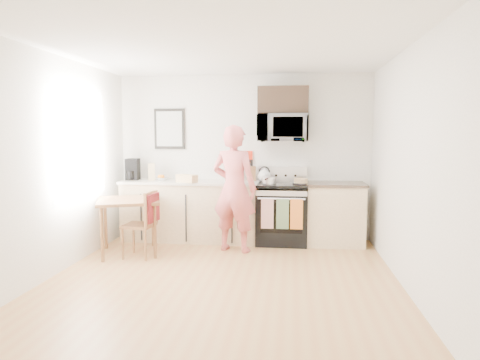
# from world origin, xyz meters

# --- Properties ---
(floor) EXTENTS (4.60, 4.60, 0.00)m
(floor) POSITION_xyz_m (0.00, 0.00, 0.00)
(floor) COLOR #AE7643
(floor) RESTS_ON ground
(back_wall) EXTENTS (4.00, 0.04, 2.60)m
(back_wall) POSITION_xyz_m (0.00, 2.30, 1.30)
(back_wall) COLOR silver
(back_wall) RESTS_ON floor
(front_wall) EXTENTS (4.00, 0.04, 2.60)m
(front_wall) POSITION_xyz_m (0.00, -2.30, 1.30)
(front_wall) COLOR silver
(front_wall) RESTS_ON floor
(left_wall) EXTENTS (0.04, 4.60, 2.60)m
(left_wall) POSITION_xyz_m (-2.00, 0.00, 1.30)
(left_wall) COLOR silver
(left_wall) RESTS_ON floor
(right_wall) EXTENTS (0.04, 4.60, 2.60)m
(right_wall) POSITION_xyz_m (2.00, 0.00, 1.30)
(right_wall) COLOR silver
(right_wall) RESTS_ON floor
(ceiling) EXTENTS (4.00, 4.60, 0.04)m
(ceiling) POSITION_xyz_m (0.00, 0.00, 2.60)
(ceiling) COLOR white
(ceiling) RESTS_ON back_wall
(window) EXTENTS (0.06, 1.40, 1.50)m
(window) POSITION_xyz_m (-1.96, 0.80, 1.55)
(window) COLOR silver
(window) RESTS_ON left_wall
(cabinet_left) EXTENTS (2.10, 0.60, 0.90)m
(cabinet_left) POSITION_xyz_m (-0.80, 2.00, 0.45)
(cabinet_left) COLOR tan
(cabinet_left) RESTS_ON floor
(countertop_left) EXTENTS (2.14, 0.64, 0.04)m
(countertop_left) POSITION_xyz_m (-0.80, 2.00, 0.92)
(countertop_left) COLOR beige
(countertop_left) RESTS_ON cabinet_left
(cabinet_right) EXTENTS (0.84, 0.60, 0.90)m
(cabinet_right) POSITION_xyz_m (1.43, 2.00, 0.45)
(cabinet_right) COLOR tan
(cabinet_right) RESTS_ON floor
(countertop_right) EXTENTS (0.88, 0.64, 0.04)m
(countertop_right) POSITION_xyz_m (1.43, 2.00, 0.92)
(countertop_right) COLOR black
(countertop_right) RESTS_ON cabinet_right
(range) EXTENTS (0.76, 0.70, 1.16)m
(range) POSITION_xyz_m (0.63, 1.98, 0.44)
(range) COLOR black
(range) RESTS_ON floor
(microwave) EXTENTS (0.76, 0.51, 0.42)m
(microwave) POSITION_xyz_m (0.63, 2.08, 1.76)
(microwave) COLOR silver
(microwave) RESTS_ON back_wall
(upper_cabinet) EXTENTS (0.76, 0.35, 0.40)m
(upper_cabinet) POSITION_xyz_m (0.63, 2.12, 2.18)
(upper_cabinet) COLOR black
(upper_cabinet) RESTS_ON back_wall
(wall_art) EXTENTS (0.50, 0.04, 0.65)m
(wall_art) POSITION_xyz_m (-1.20, 2.28, 1.75)
(wall_art) COLOR black
(wall_art) RESTS_ON back_wall
(wall_trivet) EXTENTS (0.20, 0.02, 0.20)m
(wall_trivet) POSITION_xyz_m (0.05, 2.28, 1.30)
(wall_trivet) COLOR #B5240F
(wall_trivet) RESTS_ON back_wall
(person) EXTENTS (0.75, 0.59, 1.80)m
(person) POSITION_xyz_m (-0.03, 1.45, 0.90)
(person) COLOR #BA3338
(person) RESTS_ON floor
(dining_table) EXTENTS (0.92, 0.92, 0.77)m
(dining_table) POSITION_xyz_m (-1.47, 1.13, 0.68)
(dining_table) COLOR brown
(dining_table) RESTS_ON floor
(chair) EXTENTS (0.45, 0.41, 0.90)m
(chair) POSITION_xyz_m (-1.14, 0.97, 0.58)
(chair) COLOR brown
(chair) RESTS_ON floor
(knife_block) EXTENTS (0.14, 0.17, 0.23)m
(knife_block) POSITION_xyz_m (0.15, 2.14, 1.05)
(knife_block) COLOR brown
(knife_block) RESTS_ON countertop_left
(utensil_crock) EXTENTS (0.12, 0.12, 0.36)m
(utensil_crock) POSITION_xyz_m (-0.07, 2.22, 1.08)
(utensil_crock) COLOR #B5240F
(utensil_crock) RESTS_ON countertop_left
(fruit_bowl) EXTENTS (0.21, 0.21, 0.09)m
(fruit_bowl) POSITION_xyz_m (-1.25, 2.01, 0.98)
(fruit_bowl) COLOR silver
(fruit_bowl) RESTS_ON countertop_left
(milk_carton) EXTENTS (0.13, 0.13, 0.27)m
(milk_carton) POSITION_xyz_m (-1.42, 2.01, 1.07)
(milk_carton) COLOR tan
(milk_carton) RESTS_ON countertop_left
(coffee_maker) EXTENTS (0.21, 0.29, 0.34)m
(coffee_maker) POSITION_xyz_m (-1.75, 2.04, 1.10)
(coffee_maker) COLOR black
(coffee_maker) RESTS_ON countertop_left
(bread_bag) EXTENTS (0.35, 0.27, 0.12)m
(bread_bag) POSITION_xyz_m (-0.80, 1.78, 1.00)
(bread_bag) COLOR tan
(bread_bag) RESTS_ON countertop_left
(cake) EXTENTS (0.25, 0.25, 0.08)m
(cake) POSITION_xyz_m (0.91, 1.92, 0.96)
(cake) COLOR black
(cake) RESTS_ON range
(kettle) EXTENTS (0.19, 0.19, 0.24)m
(kettle) POSITION_xyz_m (0.35, 2.12, 1.03)
(kettle) COLOR silver
(kettle) RESTS_ON range
(pot) EXTENTS (0.20, 0.34, 0.10)m
(pot) POSITION_xyz_m (0.44, 1.85, 0.98)
(pot) COLOR silver
(pot) RESTS_ON range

